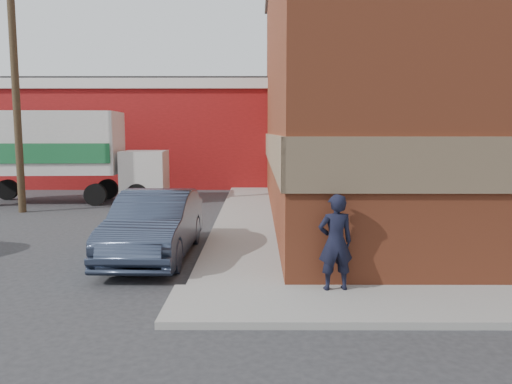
% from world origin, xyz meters
% --- Properties ---
extents(ground, '(90.00, 90.00, 0.00)m').
position_xyz_m(ground, '(0.00, 0.00, 0.00)').
color(ground, '#28282B').
rests_on(ground, ground).
extents(brick_building, '(14.25, 18.25, 9.36)m').
position_xyz_m(brick_building, '(8.50, 9.00, 4.68)').
color(brick_building, brown).
rests_on(brick_building, ground).
extents(sidewalk_west, '(1.80, 18.00, 0.12)m').
position_xyz_m(sidewalk_west, '(0.60, 9.00, 0.06)').
color(sidewalk_west, gray).
rests_on(sidewalk_west, ground).
extents(warehouse, '(16.30, 8.30, 5.60)m').
position_xyz_m(warehouse, '(-6.00, 20.00, 2.81)').
color(warehouse, maroon).
rests_on(warehouse, ground).
extents(utility_pole, '(2.00, 0.26, 9.00)m').
position_xyz_m(utility_pole, '(-7.50, 9.00, 4.75)').
color(utility_pole, '#453622').
rests_on(utility_pole, ground).
extents(man, '(0.67, 0.49, 1.70)m').
position_xyz_m(man, '(2.37, -0.25, 0.97)').
color(man, black).
rests_on(man, sidewalk_south).
extents(sedan, '(1.69, 4.66, 1.53)m').
position_xyz_m(sedan, '(-1.36, 2.49, 0.76)').
color(sedan, '#2B3448').
rests_on(sedan, ground).
extents(box_truck, '(7.60, 2.63, 3.70)m').
position_xyz_m(box_truck, '(-6.81, 11.53, 2.13)').
color(box_truck, silver).
rests_on(box_truck, ground).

